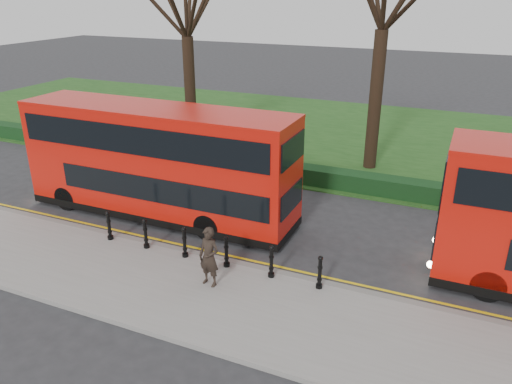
% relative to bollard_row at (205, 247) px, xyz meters
% --- Properties ---
extents(ground, '(120.00, 120.00, 0.00)m').
position_rel_bollard_row_xyz_m(ground, '(0.87, 1.35, -0.65)').
color(ground, '#28282B').
rests_on(ground, ground).
extents(pavement, '(60.00, 4.00, 0.15)m').
position_rel_bollard_row_xyz_m(pavement, '(0.87, -1.65, -0.57)').
color(pavement, gray).
rests_on(pavement, ground).
extents(kerb, '(60.00, 0.25, 0.16)m').
position_rel_bollard_row_xyz_m(kerb, '(0.87, 0.35, -0.57)').
color(kerb, slate).
rests_on(kerb, ground).
extents(grass_verge, '(60.00, 18.00, 0.06)m').
position_rel_bollard_row_xyz_m(grass_verge, '(0.87, 16.35, -0.62)').
color(grass_verge, '#1C4617').
rests_on(grass_verge, ground).
extents(hedge, '(60.00, 0.90, 0.80)m').
position_rel_bollard_row_xyz_m(hedge, '(0.87, 8.15, -0.25)').
color(hedge, black).
rests_on(hedge, ground).
extents(yellow_line_outer, '(60.00, 0.10, 0.01)m').
position_rel_bollard_row_xyz_m(yellow_line_outer, '(0.87, 0.65, -0.64)').
color(yellow_line_outer, yellow).
rests_on(yellow_line_outer, ground).
extents(yellow_line_inner, '(60.00, 0.10, 0.01)m').
position_rel_bollard_row_xyz_m(yellow_line_inner, '(0.87, 0.85, -0.64)').
color(yellow_line_inner, yellow).
rests_on(yellow_line_inner, ground).
extents(bollard_row, '(7.68, 0.15, 1.00)m').
position_rel_bollard_row_xyz_m(bollard_row, '(0.00, 0.00, 0.00)').
color(bollard_row, black).
rests_on(bollard_row, pavement).
extents(bus_lead, '(10.69, 2.46, 4.25)m').
position_rel_bollard_row_xyz_m(bus_lead, '(-3.43, 2.66, 1.49)').
color(bus_lead, red).
rests_on(bus_lead, ground).
extents(pedestrian, '(0.72, 0.53, 1.83)m').
position_rel_bollard_row_xyz_m(pedestrian, '(0.76, -1.10, 0.41)').
color(pedestrian, black).
rests_on(pedestrian, pavement).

